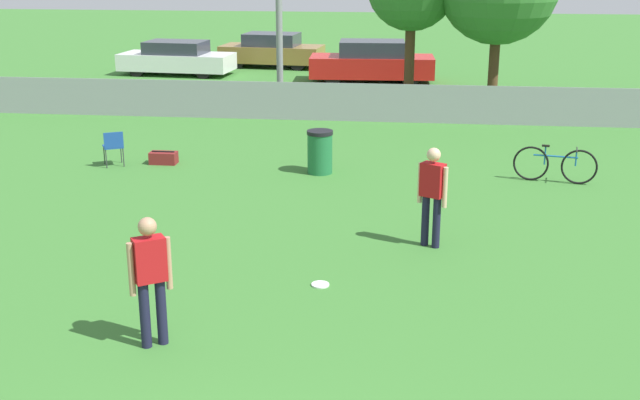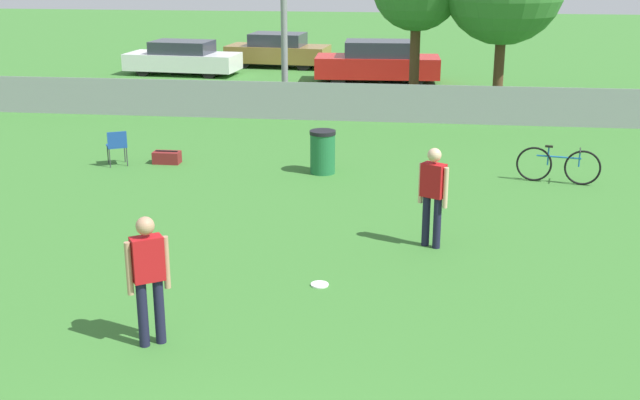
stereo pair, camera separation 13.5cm
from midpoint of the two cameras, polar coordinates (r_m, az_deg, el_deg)
fence_backline at (r=23.22m, az=2.31°, el=6.95°), size 24.59×0.07×1.21m
player_defender_red at (r=13.28m, az=7.70°, el=0.71°), size 0.48×0.38×1.69m
player_thrower_red at (r=10.07m, az=-12.34°, el=-5.07°), size 0.47×0.39×1.69m
frisbee_disc at (r=11.94m, az=-0.30°, el=-6.03°), size 0.27×0.27×0.03m
folding_chair_sideline at (r=18.91m, az=-14.69°, el=3.80°), size 0.59×0.59×0.82m
bicycle_sideline at (r=17.73m, az=16.16°, el=2.43°), size 1.72×0.48×0.80m
trash_bin at (r=17.73m, az=-0.23°, el=3.45°), size 0.58×0.58×0.96m
gear_bag_sideline at (r=18.96m, az=-11.27°, el=2.96°), size 0.62×0.34×0.30m
parked_car_white at (r=32.58m, az=-10.28°, el=9.89°), size 4.54×2.14×1.32m
parked_car_tan at (r=34.29m, az=-3.55°, el=10.57°), size 4.38×2.20×1.41m
parked_car_red at (r=30.39m, az=3.58°, el=9.76°), size 4.66×2.05×1.52m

